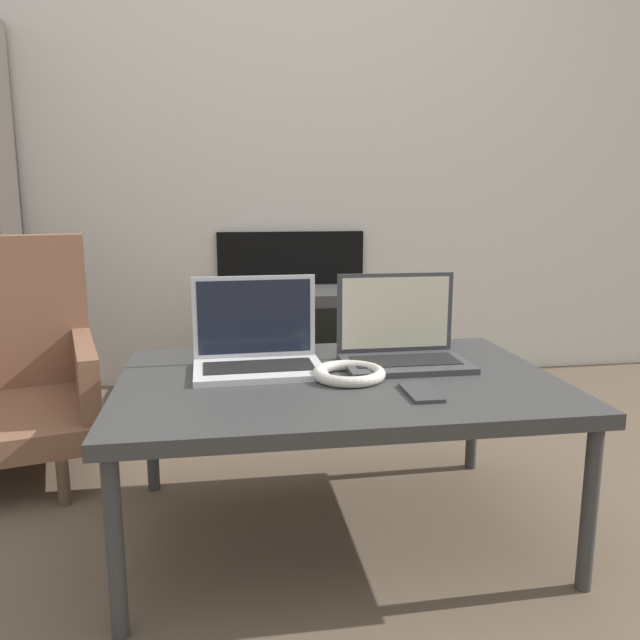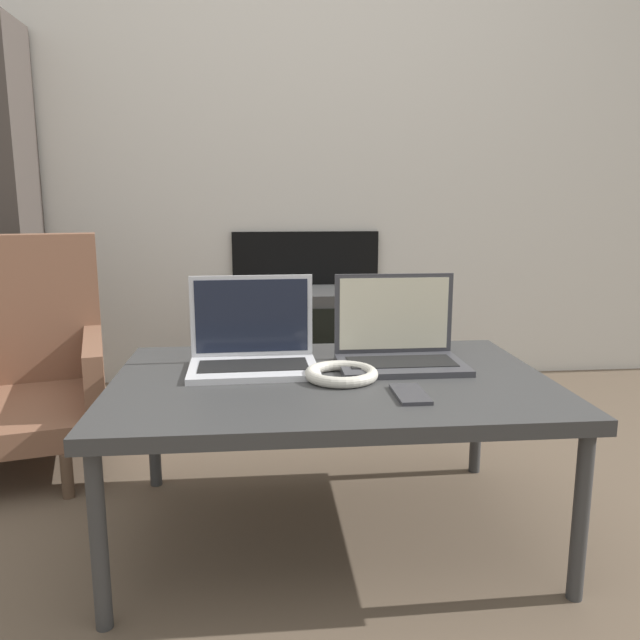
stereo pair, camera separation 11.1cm
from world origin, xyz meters
TOP-DOWN VIEW (x-y plane):
  - ground_plane at (0.00, 0.00)m, footprint 14.00×14.00m
  - wall_back at (0.00, 1.78)m, footprint 7.00×0.08m
  - table at (0.00, 0.27)m, footprint 1.11×0.75m
  - laptop_left at (-0.20, 0.39)m, footprint 0.34×0.24m
  - laptop_right at (0.20, 0.39)m, footprint 0.34×0.23m
  - headphones at (0.02, 0.25)m, footprint 0.19×0.19m
  - phone at (0.16, 0.10)m, footprint 0.07×0.14m
  - tv at (0.04, 1.54)m, footprint 0.51×0.40m
  - armchair at (-1.02, 0.92)m, footprint 0.69×0.75m

SIDE VIEW (x-z plane):
  - ground_plane at x=0.00m, z-range 0.00..0.00m
  - tv at x=0.04m, z-range 0.00..0.47m
  - armchair at x=-1.02m, z-range -0.05..0.71m
  - table at x=0.00m, z-range 0.18..0.62m
  - phone at x=0.16m, z-range 0.43..0.44m
  - headphones at x=0.02m, z-range 0.43..0.46m
  - laptop_left at x=-0.20m, z-range 0.37..0.61m
  - laptop_right at x=0.20m, z-range 0.37..0.61m
  - wall_back at x=0.00m, z-range -0.01..2.59m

